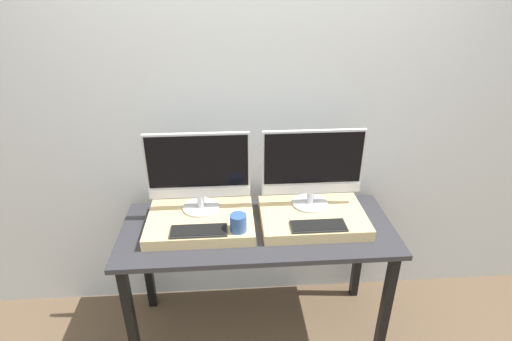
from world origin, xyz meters
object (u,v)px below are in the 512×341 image
at_px(keyboard_right, 318,226).
at_px(monitor_right, 313,166).
at_px(keyboard_left, 199,231).
at_px(monitor_left, 198,170).
at_px(mug, 238,223).

bearing_deg(keyboard_right, monitor_right, 90.00).
relative_size(keyboard_left, monitor_right, 0.52).
relative_size(monitor_left, mug, 6.05).
bearing_deg(mug, keyboard_left, 180.00).
bearing_deg(mug, monitor_right, 28.73).
distance_m(monitor_left, monitor_right, 0.65).
xyz_separation_m(monitor_left, mug, (0.21, -0.24, -0.20)).
bearing_deg(keyboard_right, mug, 180.00).
relative_size(mug, monitor_right, 0.17).
distance_m(mug, keyboard_right, 0.44).
bearing_deg(monitor_left, mug, -48.48).
relative_size(monitor_left, keyboard_right, 1.91).
bearing_deg(mug, keyboard_right, 0.00).
distance_m(monitor_left, keyboard_right, 0.73).
height_order(monitor_left, mug, monitor_left).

